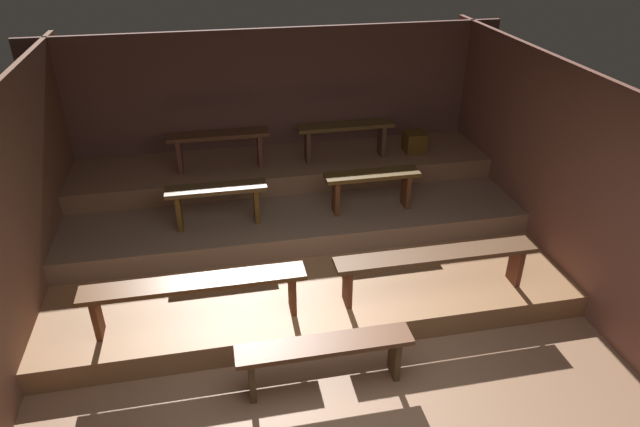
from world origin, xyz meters
The scene contains 15 objects.
ground centered at (0.00, 2.09, -0.04)m, with size 5.93×4.97×0.08m, color #91684C.
wall_back centered at (0.00, 4.20, 1.11)m, with size 5.93×0.06×2.22m, color brown.
wall_left centered at (-2.60, 2.09, 1.11)m, with size 0.06×4.97×2.22m, color brown.
wall_right centered at (2.60, 2.09, 1.11)m, with size 0.06×4.97×2.22m, color brown.
platform_lower centered at (0.00, 2.55, 0.12)m, with size 5.13×3.24×0.24m, color #9A6B44.
platform_middle centered at (0.00, 3.15, 0.36)m, with size 5.13×2.04×0.24m, color #866751.
platform_upper centered at (0.00, 3.65, 0.60)m, with size 5.13×1.04×0.24m, color #92664A.
bench_floor_center centered at (-0.11, 0.57, 0.35)m, with size 1.45×0.25×0.45m.
bench_lower_left centered at (-1.11, 1.30, 0.61)m, with size 1.94×0.25×0.45m.
bench_lower_right centered at (1.11, 1.30, 0.61)m, with size 1.94×0.25×0.45m.
bench_middle_left centered at (-0.85, 2.62, 0.82)m, with size 1.06×0.25×0.45m.
bench_middle_right centered at (0.85, 2.62, 0.82)m, with size 1.06×0.25×0.45m.
bench_upper_left centered at (-0.77, 3.55, 1.06)m, with size 1.19×0.25×0.45m.
bench_upper_right centered at (0.77, 3.55, 1.06)m, with size 1.19×0.25×0.45m.
wooden_crate_upper centered at (1.70, 3.58, 0.85)m, with size 0.26×0.26×0.26m, color #5B3C13.
Camera 1 is at (-0.82, -2.75, 3.57)m, focal length 31.34 mm.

